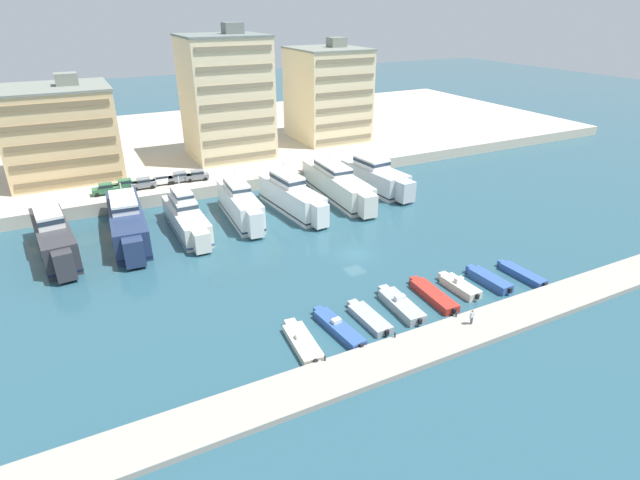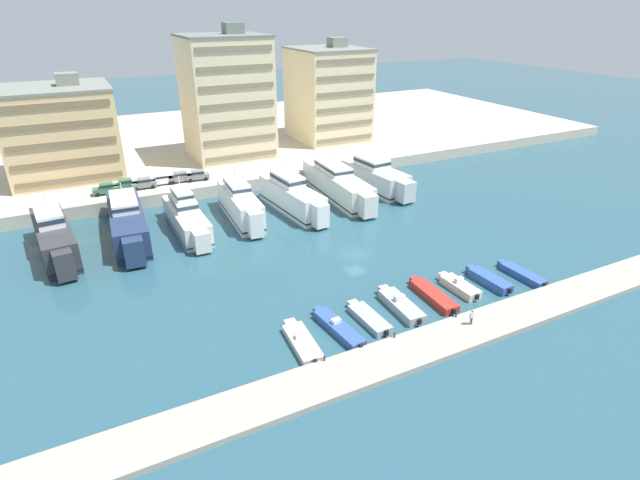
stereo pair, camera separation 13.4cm
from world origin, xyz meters
name	(u,v)px [view 1 (the left image)]	position (x,y,z in m)	size (l,w,h in m)	color
ground_plane	(355,254)	(0.00, 0.00, 0.00)	(400.00, 400.00, 0.00)	#285160
quay_promenade	(216,140)	(0.00, 65.05, 1.07)	(180.00, 70.00, 2.14)	#BCB29E
pier_dock	(460,334)	(0.00, -20.69, 0.30)	(120.00, 4.96, 0.60)	#9E998E
yacht_charcoal_far_left	(54,237)	(-35.83, 18.42, 2.49)	(5.61, 19.11, 7.78)	#333338
yacht_navy_left	(127,222)	(-26.38, 19.59, 2.37)	(5.62, 21.62, 7.39)	navy
yacht_ivory_mid_left	(186,217)	(-18.33, 18.05, 2.23)	(3.93, 17.87, 7.87)	silver
yacht_white_center_left	(240,204)	(-9.76, 18.71, 2.44)	(4.54, 17.47, 7.54)	white
yacht_white_center	(292,197)	(-1.20, 18.16, 2.45)	(5.38, 18.64, 7.67)	white
yacht_ivory_center_right	(337,184)	(8.42, 20.45, 2.36)	(5.34, 22.91, 7.34)	silver
yacht_silver_mid_right	(376,177)	(16.47, 20.61, 2.36)	(6.18, 17.92, 7.46)	silver
motorboat_cream_far_left	(302,342)	(-14.87, -14.62, 0.38)	(2.64, 7.57, 1.19)	beige
motorboat_blue_left	(338,328)	(-10.59, -14.29, 0.45)	(2.44, 8.24, 1.31)	#33569E
motorboat_grey_mid_left	(369,318)	(-6.77, -14.14, 0.38)	(2.21, 6.95, 0.83)	#9EA3A8
motorboat_grey_center_left	(401,305)	(-2.41, -13.76, 0.52)	(2.43, 7.85, 1.60)	#9EA3A8
motorboat_red_center	(433,295)	(2.17, -13.69, 0.45)	(2.22, 8.06, 0.91)	red
motorboat_cream_center_right	(459,286)	(6.13, -13.58, 0.53)	(2.03, 6.26, 1.57)	beige
motorboat_blue_mid_right	(489,280)	(10.35, -14.06, 0.53)	(2.05, 6.75, 1.06)	#33569E
motorboat_blue_right	(522,274)	(15.11, -14.75, 0.44)	(1.89, 7.06, 0.88)	#33569E
car_green_far_left	(105,188)	(-27.71, 34.00, 3.12)	(4.17, 2.06, 1.80)	#2D6642
car_green_left	(125,184)	(-24.60, 34.82, 3.12)	(4.16, 2.05, 1.80)	#2D6642
car_grey_mid_left	(143,183)	(-21.67, 34.05, 3.12)	(4.14, 1.99, 1.80)	slate
car_white_center_left	(161,179)	(-18.66, 34.68, 3.12)	(4.13, 1.98, 1.80)	white
car_grey_center	(180,177)	(-15.43, 34.62, 3.12)	(4.13, 1.97, 1.80)	slate
car_grey_center_right	(197,175)	(-12.44, 34.24, 3.12)	(4.25, 2.23, 1.80)	slate
apartment_block_far_left	(60,132)	(-32.57, 47.58, 10.11)	(18.40, 16.22, 17.83)	#E0BC84
apartment_block_left	(226,97)	(-2.06, 47.36, 13.85)	(15.84, 14.87, 25.29)	beige
apartment_block_mid_left	(327,94)	(22.65, 51.10, 12.12)	(15.09, 16.67, 21.84)	beige
pedestrian_near_edge	(472,316)	(1.89, -20.19, 1.63)	(0.67, 0.24, 1.74)	#4C515B
bollard_west	(325,358)	(-14.32, -18.46, 0.93)	(0.20, 0.20, 0.61)	#2D2D33
bollard_west_mid	(395,334)	(-6.45, -18.46, 0.93)	(0.20, 0.20, 0.61)	#2D2D33
bollard_east_mid	(456,314)	(1.42, -18.46, 0.93)	(0.20, 0.20, 0.61)	#2D2D33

